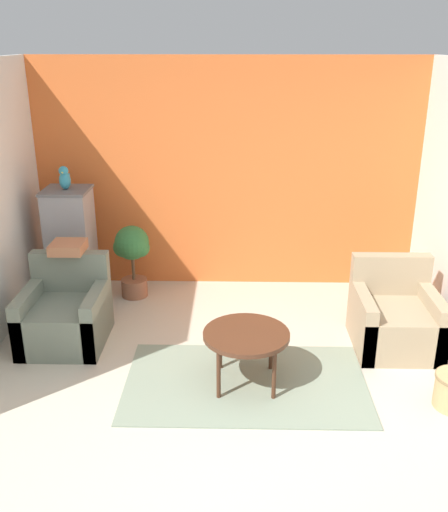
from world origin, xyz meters
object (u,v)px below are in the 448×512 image
Objects in this scene: armchair_left at (65,316)px; parrot at (65,178)px; birdcage at (72,246)px; potted_plant at (132,252)px; coffee_table at (246,337)px; armchair_right at (395,320)px.

parrot is at bearing 100.22° from armchair_left.
armchair_left is 1.09m from birdcage.
parrot is 0.31× the size of potted_plant.
potted_plant reaches higher than armchair_left.
armchair_right reaches higher than coffee_table.
armchair_left is at bearing -79.76° from birdcage.
coffee_table is 0.87× the size of potted_plant.
coffee_table is 1.61m from armchair_right.
armchair_left is at bearing 158.00° from coffee_table.
armchair_left is 0.64× the size of birdcage.
armchair_left is 1.00× the size of armchair_right.
parrot is (-0.18, 1.01, 1.13)m from armchair_left.
coffee_table is at bearing -41.62° from parrot.
coffee_table is 2.83× the size of parrot.
birdcage is at bearing 100.24° from armchair_left.
birdcage reaches higher than potted_plant.
coffee_table is 1.90m from armchair_left.
coffee_table is 0.89× the size of armchair_left.
birdcage is 0.77m from parrot.
potted_plant is (-1.27, 1.78, 0.09)m from coffee_table.
potted_plant is (0.48, 1.08, 0.26)m from armchair_left.
armchair_left reaches higher than coffee_table.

